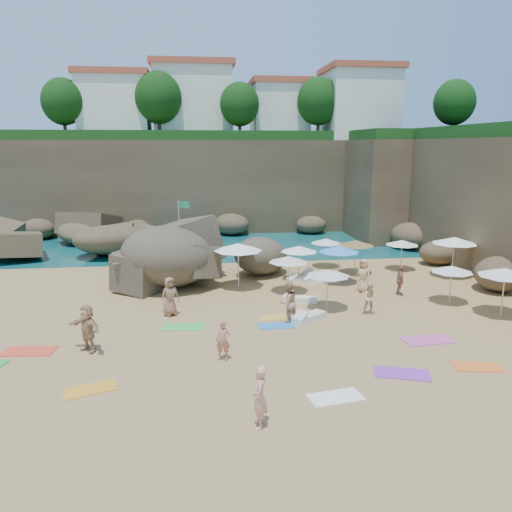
{
  "coord_description": "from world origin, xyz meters",
  "views": [
    {
      "loc": [
        -1.03,
        -21.89,
        7.6
      ],
      "look_at": [
        2.0,
        3.0,
        2.0
      ],
      "focal_mm": 35.0,
      "sensor_mm": 36.0,
      "label": 1
    }
  ],
  "objects": [
    {
      "name": "ground",
      "position": [
        0.0,
        0.0,
        0.0
      ],
      "size": [
        120.0,
        120.0,
        0.0
      ],
      "primitive_type": "plane",
      "color": "tan",
      "rests_on": "ground"
    },
    {
      "name": "seawater",
      "position": [
        0.0,
        30.0,
        0.0
      ],
      "size": [
        120.0,
        120.0,
        0.0
      ],
      "primitive_type": "plane",
      "color": "#0C4751",
      "rests_on": "ground"
    },
    {
      "name": "cliff_back",
      "position": [
        2.0,
        25.0,
        4.0
      ],
      "size": [
        44.0,
        8.0,
        8.0
      ],
      "primitive_type": "cube",
      "color": "brown",
      "rests_on": "ground"
    },
    {
      "name": "cliff_right",
      "position": [
        19.0,
        8.0,
        4.0
      ],
      "size": [
        8.0,
        30.0,
        8.0
      ],
      "primitive_type": "cube",
      "color": "brown",
      "rests_on": "ground"
    },
    {
      "name": "cliff_corner",
      "position": [
        17.0,
        20.0,
        4.0
      ],
      "size": [
        10.0,
        12.0,
        8.0
      ],
      "primitive_type": "cube",
      "color": "brown",
      "rests_on": "ground"
    },
    {
      "name": "rock_promontory",
      "position": [
        -11.0,
        16.0,
        0.0
      ],
      "size": [
        12.0,
        7.0,
        2.0
      ],
      "primitive_type": null,
      "color": "brown",
      "rests_on": "ground"
    },
    {
      "name": "clifftop_buildings",
      "position": [
        2.96,
        25.79,
        11.24
      ],
      "size": [
        28.48,
        9.48,
        7.0
      ],
      "color": "white",
      "rests_on": "cliff_back"
    },
    {
      "name": "clifftop_trees",
      "position": [
        4.78,
        19.52,
        11.26
      ],
      "size": [
        35.6,
        23.82,
        4.4
      ],
      "color": "#11380F",
      "rests_on": "ground"
    },
    {
      "name": "marina_masts",
      "position": [
        -16.5,
        30.0,
        3.0
      ],
      "size": [
        3.1,
        0.1,
        6.0
      ],
      "color": "white",
      "rests_on": "ground"
    },
    {
      "name": "rock_outcrop",
      "position": [
        -0.74,
        5.54,
        0.0
      ],
      "size": [
        9.01,
        7.22,
        3.31
      ],
      "primitive_type": null,
      "rotation": [
        0.0,
        0.0,
        0.13
      ],
      "color": "brown",
      "rests_on": "ground"
    },
    {
      "name": "flag_pole",
      "position": [
        -2.02,
        11.51,
        2.57
      ],
      "size": [
        0.78,
        0.24,
        4.03
      ],
      "color": "silver",
      "rests_on": "ground"
    },
    {
      "name": "parasol_0",
      "position": [
        4.74,
        5.27,
        1.84
      ],
      "size": [
        2.12,
        2.12,
        2.0
      ],
      "color": "silver",
      "rests_on": "ground"
    },
    {
      "name": "parasol_1",
      "position": [
        1.18,
        4.12,
        2.26
      ],
      "size": [
        2.61,
        2.61,
        2.47
      ],
      "color": "silver",
      "rests_on": "ground"
    },
    {
      "name": "parasol_2",
      "position": [
        7.07,
        8.07,
        1.7
      ],
      "size": [
        1.96,
        1.96,
        1.85
      ],
      "color": "silver",
      "rests_on": "ground"
    },
    {
      "name": "parasol_3",
      "position": [
        11.51,
        6.84,
        1.73
      ],
      "size": [
        2.0,
        2.0,
        1.89
      ],
      "color": "silver",
      "rests_on": "ground"
    },
    {
      "name": "parasol_5",
      "position": [
        3.69,
        2.92,
        1.8
      ],
      "size": [
        2.07,
        2.07,
        1.96
      ],
      "color": "silver",
      "rests_on": "ground"
    },
    {
      "name": "parasol_6",
      "position": [
        8.39,
        6.26,
        1.9
      ],
      "size": [
        2.19,
        2.19,
        2.07
      ],
      "color": "silver",
      "rests_on": "ground"
    },
    {
      "name": "parasol_7",
      "position": [
        13.81,
        4.84,
        2.2
      ],
      "size": [
        2.53,
        2.53,
        2.39
      ],
      "color": "silver",
      "rests_on": "ground"
    },
    {
      "name": "parasol_8",
      "position": [
        11.23,
        0.2,
        1.73
      ],
      "size": [
        1.99,
        1.99,
        1.88
      ],
      "color": "silver",
      "rests_on": "ground"
    },
    {
      "name": "parasol_9",
      "position": [
        5.0,
        -0.02,
        1.79
      ],
      "size": [
        2.06,
        2.06,
        1.95
      ],
      "color": "silver",
      "rests_on": "ground"
    },
    {
      "name": "parasol_10",
      "position": [
        6.8,
        4.35,
        1.97
      ],
      "size": [
        2.27,
        2.27,
        2.15
      ],
      "color": "silver",
      "rests_on": "ground"
    },
    {
      "name": "parasol_11",
      "position": [
        12.62,
        -1.87,
        2.06
      ],
      "size": [
        2.37,
        2.37,
        2.24
      ],
      "color": "silver",
      "rests_on": "ground"
    },
    {
      "name": "lounger_0",
      "position": [
        -0.15,
        7.25,
        0.12
      ],
      "size": [
        1.58,
        0.63,
        0.24
      ],
      "primitive_type": "cube",
      "rotation": [
        0.0,
        0.0,
        -0.08
      ],
      "color": "white",
      "rests_on": "ground"
    },
    {
      "name": "lounger_1",
      "position": [
        5.97,
        5.76,
        0.14
      ],
      "size": [
        1.94,
        0.98,
        0.29
      ],
      "primitive_type": "cube",
      "rotation": [
        0.0,
        0.0,
        0.2
      ],
      "color": "silver",
      "rests_on": "ground"
    },
    {
      "name": "lounger_2",
      "position": [
        4.81,
        4.97,
        0.13
      ],
      "size": [
        1.71,
        1.07,
        0.25
      ],
      "primitive_type": "cube",
      "rotation": [
        0.0,
        0.0,
        0.35
      ],
      "color": "white",
      "rests_on": "ground"
    },
    {
      "name": "lounger_3",
      "position": [
        3.98,
        1.27,
        0.13
      ],
      "size": [
        1.77,
        0.93,
        0.26
      ],
      "primitive_type": "cube",
      "rotation": [
        0.0,
        0.0,
        -0.23
      ],
      "color": "white",
      "rests_on": "ground"
    },
    {
      "name": "lounger_4",
      "position": [
        5.77,
        4.64,
        0.14
      ],
      "size": [
        1.9,
        0.87,
        0.29
      ],
      "primitive_type": "cube",
      "rotation": [
        0.0,
        0.0,
        0.14
      ],
      "color": "white",
      "rests_on": "ground"
    },
    {
      "name": "lounger_5",
      "position": [
        3.85,
        -1.38,
        0.13
      ],
      "size": [
        1.73,
        1.5,
        0.27
      ],
      "primitive_type": "cube",
      "rotation": [
        0.0,
        0.0,
        0.64
      ],
      "color": "silver",
      "rests_on": "ground"
    },
    {
      "name": "towel_2",
      "position": [
        -4.51,
        -6.84,
        0.01
      ],
      "size": [
        1.82,
        1.33,
        0.03
      ],
      "primitive_type": "cube",
      "rotation": [
        0.0,
        0.0,
        0.35
      ],
      "color": "orange",
      "rests_on": "ground"
    },
    {
      "name": "towel_6",
      "position": [
        5.79,
        -6.96,
        0.02
      ],
      "size": [
        2.04,
        1.47,
        0.03
      ],
      "primitive_type": "cube",
      "rotation": [
        0.0,
        0.0,
        -0.33
      ],
      "color": "purple",
      "rests_on": "ground"
    },
    {
      "name": "towel_7",
      "position": [
        -7.4,
        -3.46,
        0.02
      ],
      "size": [
        1.98,
        1.13,
        0.03
      ],
      "primitive_type": "cube",
      "rotation": [
        0.0,
        0.0,
        -0.1
      ],
      "color": "#F1442A",
      "rests_on": "ground"
    },
    {
      "name": "towel_8",
      "position": [
        2.27,
        -1.93,
        0.01
      ],
      "size": [
        1.59,
        0.84,
        0.03
      ],
      "primitive_type": "cube",
      "rotation": [
        0.0,
        0.0,
        0.04
      ],
      "color": "blue",
      "rests_on": "ground"
    },
    {
      "name": "towel_9",
      "position": [
        8.0,
        -4.25,
        0.02
      ],
      "size": [
        2.01,
        1.11,
        0.03
      ],
      "primitive_type": "cube",
      "rotation": [
        0.0,
        0.0,
        0.07
      ],
      "color": "#D6539C",
      "rests_on": "ground"
    },
    {
      "name": "towel_10",
      "position": [
        8.63,
        -6.79,
        0.01
      ],
      "size": [
        1.77,
        1.13,
        0.03
      ],
      "primitive_type": "cube",
      "rotation": [
        0.0,
        0.0,
        -0.2
      ],
      "color": "orange",
      "rests_on": "ground"
    },
    {
      "name": "towel_11",
      "position": [
        -1.68,
        -1.58,
        0.02
      ],
      "size": [
        1.86,
        1.06,
        0.03
      ],
      "primitive_type": "cube",
      "rotation": [
        0.0,
        0.0,
        -0.1
      ],
      "color": "green",
      "rests_on": "ground"
    },
    {
      "name": "towel_12",
      "position": [
        2.43,
        -0.84,
        0.01
      ],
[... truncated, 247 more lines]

